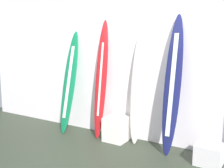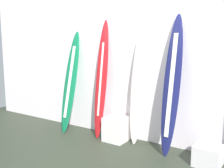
# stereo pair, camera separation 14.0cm
# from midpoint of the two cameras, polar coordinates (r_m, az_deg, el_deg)

# --- Properties ---
(ground) EXTENTS (8.00, 8.00, 0.04)m
(ground) POSITION_cam_midpoint_polar(r_m,az_deg,el_deg) (4.01, -4.62, -16.71)
(ground) COLOR #2E3629
(wall_back) EXTENTS (7.20, 0.20, 2.80)m
(wall_back) POSITION_cam_midpoint_polar(r_m,az_deg,el_deg) (4.73, 4.82, 5.04)
(wall_back) COLOR white
(wall_back) RESTS_ON ground
(surfboard_emerald) EXTENTS (0.32, 0.50, 1.96)m
(surfboard_emerald) POSITION_cam_midpoint_polar(r_m,az_deg,el_deg) (5.10, -8.36, 0.30)
(surfboard_emerald) COLOR #117347
(surfboard_emerald) RESTS_ON ground
(surfboard_crimson) EXTENTS (0.25, 0.39, 2.14)m
(surfboard_crimson) POSITION_cam_midpoint_polar(r_m,az_deg,el_deg) (4.71, -1.49, 0.80)
(surfboard_crimson) COLOR red
(surfboard_crimson) RESTS_ON ground
(surfboard_ivory) EXTENTS (0.25, 0.27, 1.91)m
(surfboard_ivory) POSITION_cam_midpoint_polar(r_m,az_deg,el_deg) (4.44, 6.48, -1.26)
(surfboard_ivory) COLOR silver
(surfboard_ivory) RESTS_ON ground
(surfboard_navy) EXTENTS (0.28, 0.44, 2.17)m
(surfboard_navy) POSITION_cam_midpoint_polar(r_m,az_deg,el_deg) (4.07, 13.95, -0.43)
(surfboard_navy) COLOR navy
(surfboard_navy) RESTS_ON ground
(display_block_left) EXTENTS (0.39, 0.39, 0.42)m
(display_block_left) POSITION_cam_midpoint_polar(r_m,az_deg,el_deg) (4.68, 1.83, -9.82)
(display_block_left) COLOR white
(display_block_left) RESTS_ON ground
(display_block_center) EXTENTS (0.38, 0.38, 0.29)m
(display_block_center) POSITION_cam_midpoint_polar(r_m,az_deg,el_deg) (4.06, 21.28, -14.41)
(display_block_center) COLOR silver
(display_block_center) RESTS_ON ground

